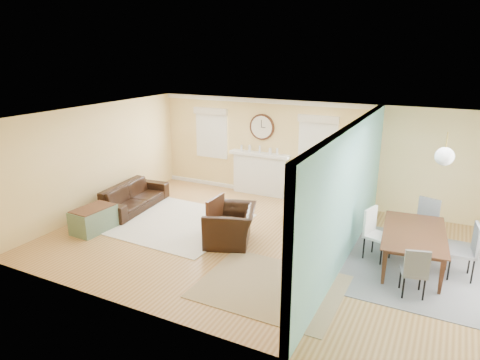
{
  "coord_description": "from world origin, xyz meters",
  "views": [
    {
      "loc": [
        3.09,
        -7.35,
        3.83
      ],
      "look_at": [
        -0.8,
        0.3,
        1.2
      ],
      "focal_mm": 32.0,
      "sensor_mm": 36.0,
      "label": 1
    }
  ],
  "objects_px": {
    "sofa": "(133,197)",
    "green_chair": "(313,202)",
    "dining_table": "(415,249)",
    "eames_chair": "(230,225)",
    "credenza": "(345,211)"
  },
  "relations": [
    {
      "from": "sofa",
      "to": "eames_chair",
      "type": "distance_m",
      "value": 3.15
    },
    {
      "from": "sofa",
      "to": "green_chair",
      "type": "bearing_deg",
      "value": -75.2
    },
    {
      "from": "sofa",
      "to": "eames_chair",
      "type": "xyz_separation_m",
      "value": [
        3.08,
        -0.61,
        0.06
      ]
    },
    {
      "from": "credenza",
      "to": "green_chair",
      "type": "bearing_deg",
      "value": 153.82
    },
    {
      "from": "eames_chair",
      "to": "credenza",
      "type": "relative_size",
      "value": 0.8
    },
    {
      "from": "eames_chair",
      "to": "dining_table",
      "type": "distance_m",
      "value": 3.54
    },
    {
      "from": "green_chair",
      "to": "credenza",
      "type": "bearing_deg",
      "value": -166.86
    },
    {
      "from": "green_chair",
      "to": "credenza",
      "type": "relative_size",
      "value": 0.53
    },
    {
      "from": "eames_chair",
      "to": "credenza",
      "type": "distance_m",
      "value": 2.61
    },
    {
      "from": "green_chair",
      "to": "dining_table",
      "type": "xyz_separation_m",
      "value": [
        2.44,
        -1.59,
        -0.0
      ]
    },
    {
      "from": "sofa",
      "to": "eames_chair",
      "type": "height_order",
      "value": "eames_chair"
    },
    {
      "from": "eames_chair",
      "to": "dining_table",
      "type": "bearing_deg",
      "value": 79.05
    },
    {
      "from": "eames_chair",
      "to": "green_chair",
      "type": "relative_size",
      "value": 1.51
    },
    {
      "from": "green_chair",
      "to": "eames_chair",
      "type": "bearing_deg",
      "value": 103.67
    },
    {
      "from": "sofa",
      "to": "credenza",
      "type": "bearing_deg",
      "value": -83.12
    }
  ]
}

